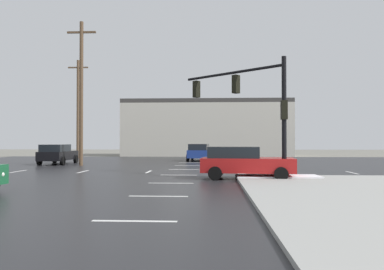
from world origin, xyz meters
The scene contains 11 objects.
ground_plane centered at (0.00, 0.00, 0.00)m, with size 120.00×120.00×0.00m, color slate.
road_asphalt centered at (0.00, 0.00, 0.01)m, with size 44.00×44.00×0.02m, color #232326.
snow_strip_curbside centered at (5.00, -4.00, 0.17)m, with size 4.00×1.60×0.06m, color white.
lane_markings centered at (1.20, -1.38, 0.02)m, with size 36.15×36.15×0.01m.
traffic_signal_mast centered at (3.82, -3.49, 4.04)m, with size 4.93×4.38×5.73m.
strip_building_background centered at (1.18, 25.83, 3.44)m, with size 20.43×8.00×6.89m.
sedan_blue centered at (0.67, 12.64, 0.85)m, with size 2.32×4.65×1.58m.
sedan_red centered at (3.38, -3.90, 0.85)m, with size 4.65×2.33×1.58m.
sedan_black centered at (-10.53, 7.25, 0.85)m, with size 2.12×4.58×1.58m.
utility_pole_far centered at (-8.05, 5.58, 5.68)m, with size 2.20×0.28×10.92m.
utility_pole_distant centered at (-12.72, 18.03, 5.56)m, with size 2.20×0.28×10.67m.
Camera 1 is at (1.79, -22.85, 1.89)m, focal length 35.88 mm.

